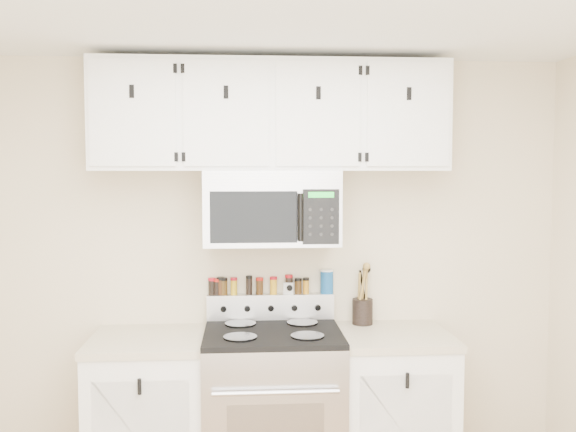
# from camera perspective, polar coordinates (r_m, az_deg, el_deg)

# --- Properties ---
(back_wall) EXTENTS (3.50, 0.01, 2.50)m
(back_wall) POSITION_cam_1_polar(r_m,az_deg,el_deg) (3.88, -1.59, -4.68)
(back_wall) COLOR beige
(back_wall) RESTS_ON floor
(range) EXTENTS (0.76, 0.65, 1.10)m
(range) POSITION_cam_1_polar(r_m,az_deg,el_deg) (3.77, -1.36, -16.97)
(range) COLOR #B7B7BA
(range) RESTS_ON floor
(base_cabinet_left) EXTENTS (0.64, 0.62, 0.92)m
(base_cabinet_left) POSITION_cam_1_polar(r_m,az_deg,el_deg) (3.84, -12.21, -17.10)
(base_cabinet_left) COLOR white
(base_cabinet_left) RESTS_ON floor
(base_cabinet_right) EXTENTS (0.64, 0.62, 0.92)m
(base_cabinet_right) POSITION_cam_1_polar(r_m,az_deg,el_deg) (3.89, 9.28, -16.74)
(base_cabinet_right) COLOR white
(base_cabinet_right) RESTS_ON floor
(microwave) EXTENTS (0.76, 0.44, 0.42)m
(microwave) POSITION_cam_1_polar(r_m,az_deg,el_deg) (3.65, -1.47, 0.75)
(microwave) COLOR #9E9EA3
(microwave) RESTS_ON back_wall
(upper_cabinets) EXTENTS (2.00, 0.35, 0.62)m
(upper_cabinets) POSITION_cam_1_polar(r_m,az_deg,el_deg) (3.68, -1.51, 8.88)
(upper_cabinets) COLOR white
(upper_cabinets) RESTS_ON back_wall
(utensil_crock) EXTENTS (0.12, 0.12, 0.36)m
(utensil_crock) POSITION_cam_1_polar(r_m,az_deg,el_deg) (3.91, 6.64, -8.25)
(utensil_crock) COLOR black
(utensil_crock) RESTS_ON base_cabinet_right
(kitchen_timer) EXTENTS (0.08, 0.07, 0.07)m
(kitchen_timer) POSITION_cam_1_polar(r_m,az_deg,el_deg) (3.87, 0.12, -6.42)
(kitchen_timer) COLOR silver
(kitchen_timer) RESTS_ON range
(salt_canister) EXTENTS (0.08, 0.08, 0.14)m
(salt_canister) POSITION_cam_1_polar(r_m,az_deg,el_deg) (3.89, 3.47, -5.83)
(salt_canister) COLOR #155092
(salt_canister) RESTS_ON range
(spice_jar_0) EXTENTS (0.04, 0.04, 0.10)m
(spice_jar_0) POSITION_cam_1_polar(r_m,az_deg,el_deg) (3.87, -6.79, -6.22)
(spice_jar_0) COLOR black
(spice_jar_0) RESTS_ON range
(spice_jar_1) EXTENTS (0.04, 0.04, 0.10)m
(spice_jar_1) POSITION_cam_1_polar(r_m,az_deg,el_deg) (3.87, -6.33, -6.27)
(spice_jar_1) COLOR black
(spice_jar_1) RESTS_ON range
(spice_jar_2) EXTENTS (0.04, 0.04, 0.11)m
(spice_jar_2) POSITION_cam_1_polar(r_m,az_deg,el_deg) (3.86, -6.02, -6.20)
(spice_jar_2) COLOR #3D210E
(spice_jar_2) RESTS_ON range
(spice_jar_3) EXTENTS (0.05, 0.05, 0.10)m
(spice_jar_3) POSITION_cam_1_polar(r_m,az_deg,el_deg) (3.86, -5.75, -6.23)
(spice_jar_3) COLOR #422C0F
(spice_jar_3) RESTS_ON range
(spice_jar_4) EXTENTS (0.04, 0.04, 0.10)m
(spice_jar_4) POSITION_cam_1_polar(r_m,az_deg,el_deg) (3.86, -4.83, -6.22)
(spice_jar_4) COLOR gold
(spice_jar_4) RESTS_ON range
(spice_jar_5) EXTENTS (0.04, 0.04, 0.11)m
(spice_jar_5) POSITION_cam_1_polar(r_m,az_deg,el_deg) (3.86, -3.48, -6.14)
(spice_jar_5) COLOR black
(spice_jar_5) RESTS_ON range
(spice_jar_6) EXTENTS (0.04, 0.04, 0.10)m
(spice_jar_6) POSITION_cam_1_polar(r_m,az_deg,el_deg) (3.86, -2.54, -6.22)
(spice_jar_6) COLOR #38220D
(spice_jar_6) RESTS_ON range
(spice_jar_7) EXTENTS (0.04, 0.04, 0.11)m
(spice_jar_7) POSITION_cam_1_polar(r_m,az_deg,el_deg) (3.87, -1.30, -6.18)
(spice_jar_7) COLOR gold
(spice_jar_7) RESTS_ON range
(spice_jar_8) EXTENTS (0.05, 0.05, 0.12)m
(spice_jar_8) POSITION_cam_1_polar(r_m,az_deg,el_deg) (3.87, 0.08, -6.09)
(spice_jar_8) COLOR black
(spice_jar_8) RESTS_ON range
(spice_jar_9) EXTENTS (0.04, 0.04, 0.09)m
(spice_jar_9) POSITION_cam_1_polar(r_m,az_deg,el_deg) (3.88, 0.91, -6.23)
(spice_jar_9) COLOR #3E280F
(spice_jar_9) RESTS_ON range
(spice_jar_10) EXTENTS (0.04, 0.04, 0.10)m
(spice_jar_10) POSITION_cam_1_polar(r_m,az_deg,el_deg) (3.88, 1.61, -6.20)
(spice_jar_10) COLOR #C27F16
(spice_jar_10) RESTS_ON range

